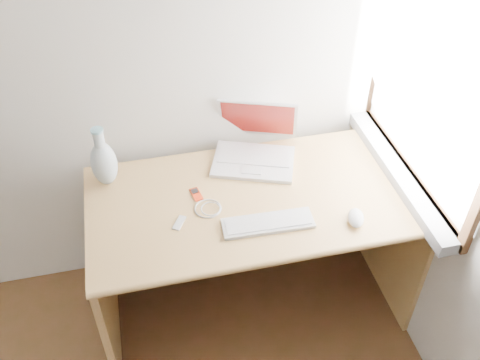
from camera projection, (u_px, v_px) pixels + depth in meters
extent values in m
cube|color=white|center=(437.00, 67.00, 2.08)|extent=(0.01, 0.90, 1.00)
cube|color=gray|center=(397.00, 172.00, 2.42)|extent=(0.10, 0.96, 0.06)
cube|color=white|center=(421.00, 62.00, 2.04)|extent=(0.02, 0.84, 0.92)
cube|color=tan|center=(255.00, 198.00, 2.34)|extent=(1.46, 0.73, 0.03)
cube|color=tan|center=(105.00, 283.00, 2.47)|extent=(0.03, 0.69, 0.74)
cube|color=tan|center=(390.00, 232.00, 2.71)|extent=(0.03, 0.69, 0.74)
cube|color=tan|center=(238.00, 191.00, 2.77)|extent=(1.39, 0.03, 0.50)
cube|color=white|center=(253.00, 162.00, 2.49)|extent=(0.44, 0.37, 0.02)
cube|color=white|center=(254.00, 160.00, 2.48)|extent=(0.37, 0.25, 0.00)
cube|color=white|center=(247.00, 124.00, 2.50)|extent=(0.38, 0.22, 0.24)
cube|color=maroon|center=(247.00, 124.00, 2.50)|extent=(0.35, 0.19, 0.21)
cube|color=silver|center=(268.00, 223.00, 2.19)|extent=(0.38, 0.13, 0.02)
cube|color=white|center=(268.00, 222.00, 2.19)|extent=(0.35, 0.10, 0.00)
ellipsoid|color=white|center=(356.00, 218.00, 2.20)|extent=(0.10, 0.13, 0.04)
cube|color=#AD260C|center=(196.00, 194.00, 2.33)|extent=(0.05, 0.09, 0.01)
cube|color=black|center=(196.00, 194.00, 2.33)|extent=(0.03, 0.03, 0.00)
torus|color=silver|center=(208.00, 209.00, 2.26)|extent=(0.14, 0.14, 0.01)
cube|color=silver|center=(179.00, 223.00, 2.20)|extent=(0.07, 0.09, 0.01)
ellipsoid|color=silver|center=(104.00, 164.00, 2.32)|extent=(0.11, 0.11, 0.22)
cylinder|color=silver|center=(99.00, 139.00, 2.23)|extent=(0.05, 0.05, 0.09)
cylinder|color=#8DCEE2|center=(97.00, 130.00, 2.20)|extent=(0.05, 0.05, 0.01)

